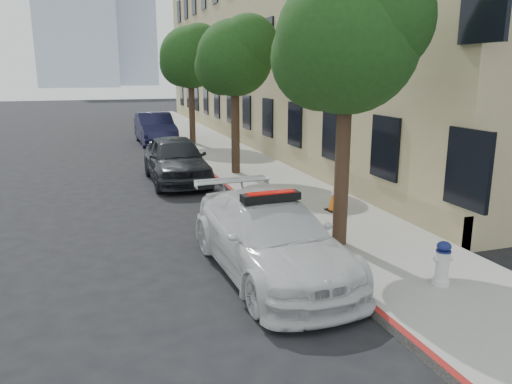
{
  "coord_description": "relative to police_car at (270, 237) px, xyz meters",
  "views": [
    {
      "loc": [
        -1.87,
        -10.95,
        3.69
      ],
      "look_at": [
        1.57,
        -0.4,
        1.0
      ],
      "focal_mm": 35.0,
      "sensor_mm": 36.0,
      "label": 1
    }
  ],
  "objects": [
    {
      "name": "ground",
      "position": [
        -1.1,
        2.71,
        -0.71
      ],
      "size": [
        120.0,
        120.0,
        0.0
      ],
      "primitive_type": "plane",
      "color": "black",
      "rests_on": "ground"
    },
    {
      "name": "sidewalk",
      "position": [
        2.5,
        12.71,
        -0.64
      ],
      "size": [
        3.2,
        50.0,
        0.15
      ],
      "primitive_type": "cube",
      "color": "gray",
      "rests_on": "ground"
    },
    {
      "name": "curb_strip",
      "position": [
        0.96,
        12.71,
        -0.64
      ],
      "size": [
        0.12,
        50.0,
        0.15
      ],
      "primitive_type": "cube",
      "color": "maroon",
      "rests_on": "ground"
    },
    {
      "name": "building",
      "position": [
        8.1,
        17.71,
        4.29
      ],
      "size": [
        8.0,
        36.0,
        10.0
      ],
      "primitive_type": "cube",
      "color": "tan",
      "rests_on": "ground"
    },
    {
      "name": "tower_right",
      "position": [
        7.9,
        137.71,
        21.29
      ],
      "size": [
        14.0,
        14.0,
        44.0
      ],
      "primitive_type": "cube",
      "color": "#9EA8B7",
      "rests_on": "ground"
    },
    {
      "name": "tree_near",
      "position": [
        1.83,
        0.7,
        3.56
      ],
      "size": [
        2.92,
        2.82,
        5.62
      ],
      "color": "black",
      "rests_on": "sidewalk"
    },
    {
      "name": "tree_mid",
      "position": [
        1.83,
        8.7,
        3.45
      ],
      "size": [
        2.77,
        2.64,
        5.43
      ],
      "color": "black",
      "rests_on": "sidewalk"
    },
    {
      "name": "tree_far",
      "position": [
        1.83,
        16.7,
        3.67
      ],
      "size": [
        3.1,
        3.0,
        5.81
      ],
      "color": "black",
      "rests_on": "sidewalk"
    },
    {
      "name": "police_car",
      "position": [
        0.0,
        0.0,
        0.0
      ],
      "size": [
        2.21,
        4.97,
        1.57
      ],
      "rotation": [
        0.0,
        0.0,
        0.05
      ],
      "color": "silver",
      "rests_on": "ground"
    },
    {
      "name": "parked_car_mid",
      "position": [
        -0.37,
        8.49,
        0.08
      ],
      "size": [
        1.88,
        4.63,
        1.57
      ],
      "primitive_type": "imported",
      "rotation": [
        0.0,
        0.0,
        0.01
      ],
      "color": "black",
      "rests_on": "ground"
    },
    {
      "name": "parked_car_far",
      "position": [
        0.1,
        18.14,
        0.09
      ],
      "size": [
        1.78,
        4.88,
        1.6
      ],
      "primitive_type": "imported",
      "rotation": [
        0.0,
        0.0,
        0.02
      ],
      "color": "black",
      "rests_on": "ground"
    },
    {
      "name": "fire_hydrant",
      "position": [
        2.48,
        -1.71,
        -0.18
      ],
      "size": [
        0.33,
        0.3,
        0.77
      ],
      "rotation": [
        0.0,
        0.0,
        -0.15
      ],
      "color": "silver",
      "rests_on": "sidewalk"
    },
    {
      "name": "traffic_cone",
      "position": [
        2.86,
        3.06,
        -0.22
      ],
      "size": [
        0.41,
        0.41,
        0.7
      ],
      "rotation": [
        0.0,
        0.0,
        0.13
      ],
      "color": "black",
      "rests_on": "sidewalk"
    }
  ]
}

